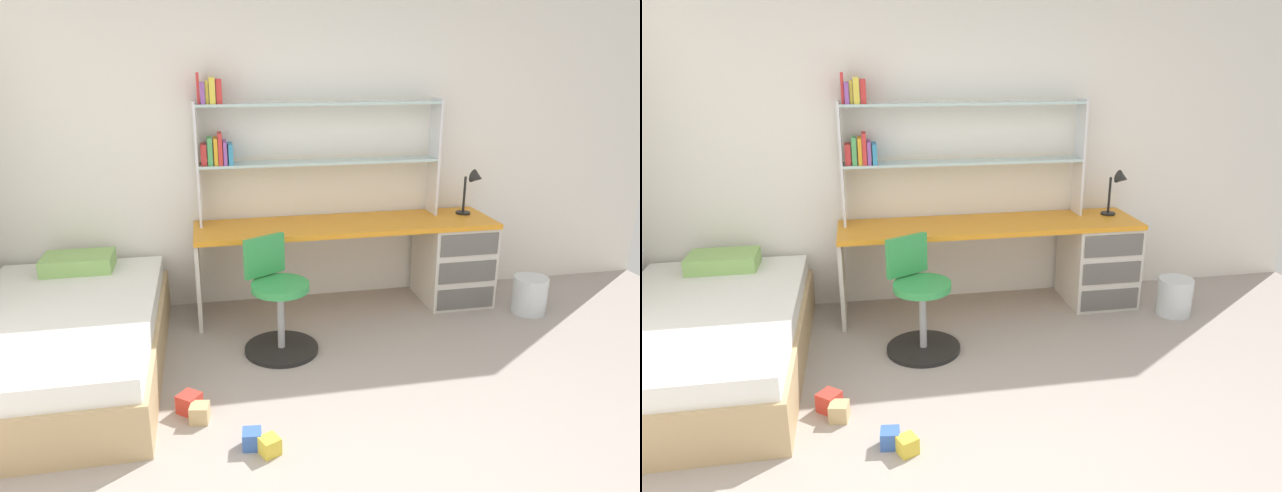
% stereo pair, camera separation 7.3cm
% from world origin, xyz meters
% --- Properties ---
extents(room_shell, '(6.11, 6.04, 2.71)m').
position_xyz_m(room_shell, '(-1.28, 1.28, 1.35)').
color(room_shell, white).
rests_on(room_shell, ground_plane).
extents(desk, '(2.39, 0.59, 0.73)m').
position_xyz_m(desk, '(0.79, 2.20, 0.42)').
color(desk, orange).
rests_on(desk, ground_plane).
extents(bookshelf_hutch, '(1.94, 0.22, 1.15)m').
position_xyz_m(bookshelf_hutch, '(-0.29, 2.38, 1.39)').
color(bookshelf_hutch, silver).
rests_on(bookshelf_hutch, desk).
extents(desk_lamp, '(0.20, 0.17, 0.38)m').
position_xyz_m(desk_lamp, '(1.22, 2.25, 0.98)').
color(desk_lamp, black).
rests_on(desk_lamp, desk).
extents(swivel_chair, '(0.52, 0.52, 0.80)m').
position_xyz_m(swivel_chair, '(-0.50, 1.58, 0.32)').
color(swivel_chair, black).
rests_on(swivel_chair, ground_plane).
extents(bed_platform, '(1.24, 1.98, 0.58)m').
position_xyz_m(bed_platform, '(-1.91, 1.52, 0.23)').
color(bed_platform, tan).
rests_on(bed_platform, ground_plane).
extents(waste_bin, '(0.27, 0.27, 0.30)m').
position_xyz_m(waste_bin, '(1.57, 1.81, 0.15)').
color(waste_bin, silver).
rests_on(waste_bin, ground_plane).
extents(toy_block_red_0, '(0.16, 0.16, 0.12)m').
position_xyz_m(toy_block_red_0, '(-1.11, 0.92, 0.06)').
color(toy_block_red_0, red).
rests_on(toy_block_red_0, ground_plane).
extents(toy_block_blue_2, '(0.11, 0.11, 0.10)m').
position_xyz_m(toy_block_blue_2, '(-0.79, 0.52, 0.05)').
color(toy_block_blue_2, '#3860B7').
rests_on(toy_block_blue_2, ground_plane).
extents(toy_block_yellow_3, '(0.13, 0.13, 0.10)m').
position_xyz_m(toy_block_yellow_3, '(-0.70, 0.45, 0.05)').
color(toy_block_yellow_3, gold).
rests_on(toy_block_yellow_3, ground_plane).
extents(toy_block_natural_4, '(0.12, 0.12, 0.10)m').
position_xyz_m(toy_block_natural_4, '(-1.06, 0.81, 0.05)').
color(toy_block_natural_4, tan).
rests_on(toy_block_natural_4, ground_plane).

